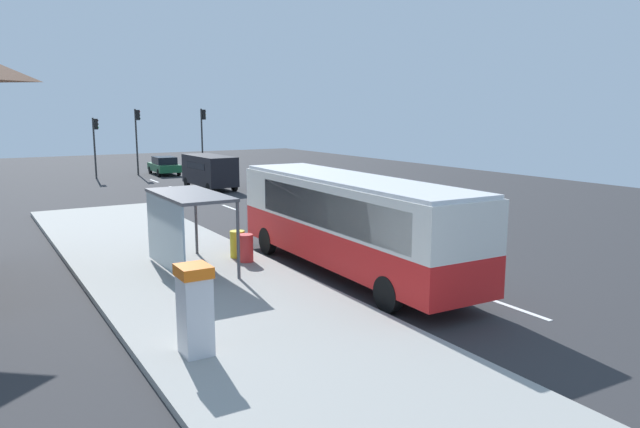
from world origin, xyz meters
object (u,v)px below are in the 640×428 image
traffic_light_far_side (95,138)px  bus_shelter (181,212)px  ticket_machine (195,309)px  sedan_near (164,165)px  recycling_bin_yellow (237,244)px  traffic_light_median (137,132)px  bus (349,219)px  recycling_bin_red (246,248)px  traffic_light_near_side (203,131)px  white_van (209,170)px

traffic_light_far_side → bus_shelter: bearing=-96.1°
ticket_machine → bus_shelter: (1.94, 6.79, 0.93)m
sedan_near → bus_shelter: size_ratio=1.12×
recycling_bin_yellow → traffic_light_median: size_ratio=0.17×
bus → ticket_machine: bus is taller
ticket_machine → recycling_bin_red: bearing=58.3°
traffic_light_far_side → recycling_bin_red: bearing=-92.0°
traffic_light_far_side → traffic_light_median: 3.61m
traffic_light_median → bus: bearing=-93.5°
traffic_light_far_side → traffic_light_near_side: bearing=-5.3°
ticket_machine → bus_shelter: 7.12m
recycling_bin_red → ticket_machine: bearing=-121.7°
ticket_machine → bus_shelter: size_ratio=0.48×
white_van → sedan_near: size_ratio=1.18×
recycling_bin_red → traffic_light_median: traffic_light_median is taller
white_van → sedan_near: (0.10, 10.93, -0.55)m
ticket_machine → traffic_light_far_side: traffic_light_far_side is taller
white_van → recycling_bin_yellow: white_van is taller
recycling_bin_yellow → traffic_light_near_side: bearing=71.9°
recycling_bin_yellow → traffic_light_far_side: size_ratio=0.20×
white_van → recycling_bin_yellow: size_ratio=5.55×
ticket_machine → sedan_near: bearing=74.3°
sedan_near → traffic_light_far_side: size_ratio=0.93×
sedan_near → traffic_light_near_side: bearing=-14.8°
bus → traffic_light_median: (2.11, 34.63, 1.76)m
white_van → traffic_light_far_side: size_ratio=1.10×
sedan_near → bus_shelter: bearing=-105.6°
bus → bus_shelter: (-4.70, 2.69, 0.25)m
traffic_light_median → bus_shelter: (-6.81, -31.95, -1.51)m
bus → traffic_light_near_side: bearing=77.7°
traffic_light_near_side → traffic_light_median: (-5.10, 1.60, -0.02)m
recycling_bin_red → traffic_light_median: bearing=81.8°
ticket_machine → traffic_light_median: bearing=77.3°
bus → sedan_near: (4.01, 33.88, -1.05)m
sedan_near → ticket_machine: ticket_machine is taller
bus → sedan_near: bus is taller
recycling_bin_yellow → traffic_light_median: bearing=81.7°
recycling_bin_red → bus_shelter: bearing=178.3°
white_van → ticket_machine: (-10.55, -27.05, -0.17)m
white_van → ticket_machine: bearing=-111.3°
white_van → ticket_machine: white_van is taller
sedan_near → bus_shelter: bus_shelter is taller
traffic_light_far_side → bus_shelter: traffic_light_far_side is taller
white_van → sedan_near: 10.94m
bus → bus_shelter: size_ratio=2.77×
traffic_light_near_side → recycling_bin_yellow: bearing=-108.1°
recycling_bin_red → sedan_near: bearing=78.3°
ticket_machine → recycling_bin_yellow: ticket_machine is taller
recycling_bin_red → traffic_light_far_side: (1.10, 31.21, 2.54)m
traffic_light_median → white_van: bearing=-81.2°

